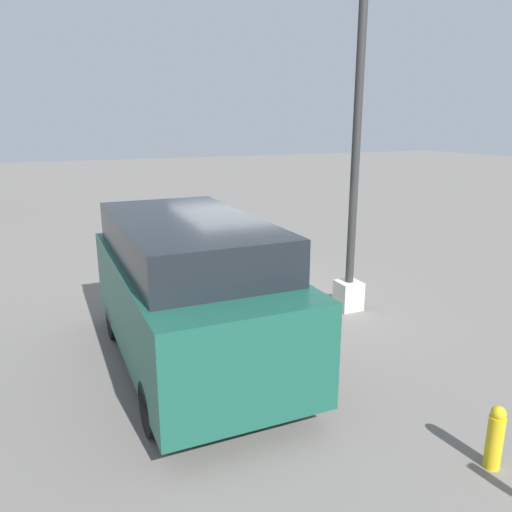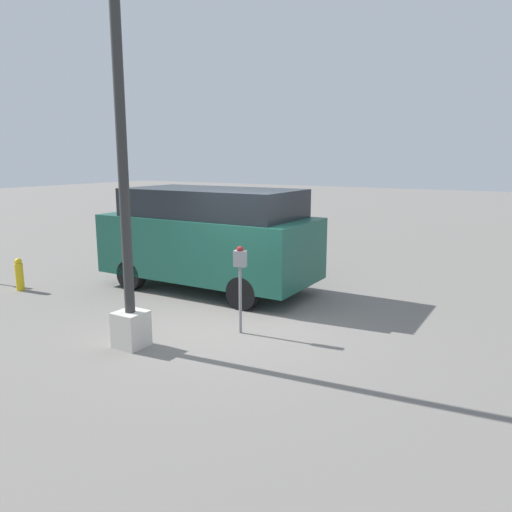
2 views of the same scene
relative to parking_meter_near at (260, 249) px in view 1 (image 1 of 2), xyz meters
The scene contains 5 objects.
ground_plane 1.25m from the parking_meter_near, 41.16° to the right, with size 80.00×80.00×0.00m, color slate.
parking_meter_near is the anchor object (origin of this frame).
lamp_post 1.88m from the parking_meter_near, 50.98° to the left, with size 0.44×0.44×5.65m.
parked_van 2.90m from the parking_meter_near, 44.06° to the right, with size 4.67×2.08×2.20m.
fire_hydrant 5.61m from the parking_meter_near, ahead, with size 0.17×0.17×0.71m.
Camera 1 is at (8.22, -3.40, 3.52)m, focal length 35.00 mm.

